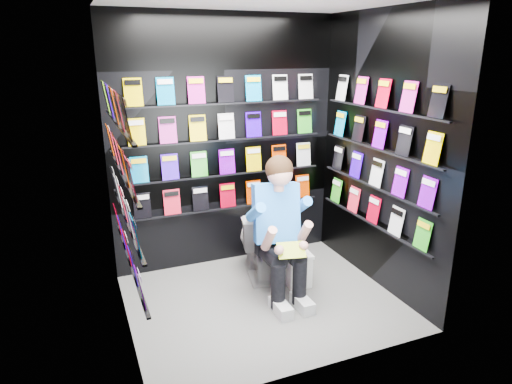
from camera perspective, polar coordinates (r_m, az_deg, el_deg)
name	(u,v)px	position (r m, az deg, el deg)	size (l,w,h in m)	color
floor	(263,302)	(4.36, 0.87, -13.53)	(2.40, 2.40, 0.00)	slate
ceiling	(264,0)	(3.75, 1.06, 22.91)	(2.40, 2.40, 0.00)	white
wall_back	(226,144)	(4.77, -3.80, 6.00)	(2.40, 0.04, 2.60)	black
wall_front	(324,201)	(3.00, 8.50, -1.09)	(2.40, 0.04, 2.60)	black
wall_left	(116,181)	(3.57, -17.05, 1.36)	(0.04, 2.00, 2.60)	black
wall_right	(381,154)	(4.45, 15.35, 4.60)	(0.04, 2.00, 2.60)	black
comics_back	(227,144)	(4.74, -3.69, 6.00)	(2.10, 0.06, 1.37)	#F3213D
comics_left	(120,180)	(3.57, -16.58, 1.49)	(0.06, 1.70, 1.37)	#F3213D
comics_right	(378,154)	(4.43, 15.05, 4.64)	(0.06, 1.70, 1.37)	#F3213D
toilet	(259,241)	(4.68, 0.36, -6.17)	(0.42, 0.75, 0.73)	silver
longbox	(294,266)	(4.67, 4.82, -9.21)	(0.22, 0.41, 0.31)	white
longbox_lid	(295,251)	(4.59, 4.88, -7.33)	(0.25, 0.43, 0.03)	white
reader	(275,214)	(4.20, 2.36, -2.74)	(0.56, 0.81, 1.50)	#2C81EF
held_comic	(291,250)	(3.99, 4.43, -7.25)	(0.24, 0.01, 0.17)	green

